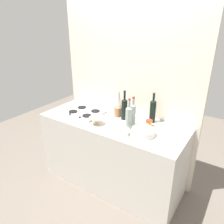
% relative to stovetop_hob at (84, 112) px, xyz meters
% --- Properties ---
extents(ground_plane, '(6.00, 6.00, 0.00)m').
position_rel_stovetop_hob_xyz_m(ground_plane, '(0.43, 0.00, -0.91)').
color(ground_plane, '#6B6056').
rests_on(ground_plane, ground).
extents(counter_block, '(1.80, 0.70, 0.90)m').
position_rel_stovetop_hob_xyz_m(counter_block, '(0.43, 0.00, -0.46)').
color(counter_block, beige).
rests_on(counter_block, ground).
extents(backsplash_panel, '(1.90, 0.06, 2.41)m').
position_rel_stovetop_hob_xyz_m(backsplash_panel, '(0.43, 0.38, 0.29)').
color(backsplash_panel, beige).
rests_on(backsplash_panel, ground).
extents(stovetop_hob, '(0.47, 0.39, 0.04)m').
position_rel_stovetop_hob_xyz_m(stovetop_hob, '(0.00, 0.00, 0.00)').
color(stovetop_hob, '#B2B2B7').
rests_on(stovetop_hob, counter_block).
extents(plate_stack, '(0.25, 0.25, 0.07)m').
position_rel_stovetop_hob_xyz_m(plate_stack, '(0.90, -0.09, 0.02)').
color(plate_stack, white).
rests_on(plate_stack, counter_block).
extents(wine_bottle_leftmost, '(0.07, 0.07, 0.36)m').
position_rel_stovetop_hob_xyz_m(wine_bottle_leftmost, '(0.85, 0.25, 0.13)').
color(wine_bottle_leftmost, black).
rests_on(wine_bottle_leftmost, counter_block).
extents(wine_bottle_mid_left, '(0.07, 0.07, 0.34)m').
position_rel_stovetop_hob_xyz_m(wine_bottle_mid_left, '(0.69, 0.06, 0.12)').
color(wine_bottle_mid_left, gray).
rests_on(wine_bottle_mid_left, counter_block).
extents(wine_bottle_mid_right, '(0.07, 0.07, 0.35)m').
position_rel_stovetop_hob_xyz_m(wine_bottle_mid_right, '(0.69, -0.04, 0.12)').
color(wine_bottle_mid_right, gray).
rests_on(wine_bottle_mid_right, counter_block).
extents(wine_bottle_rightmost, '(0.07, 0.07, 0.37)m').
position_rel_stovetop_hob_xyz_m(wine_bottle_rightmost, '(0.53, 0.14, 0.13)').
color(wine_bottle_rightmost, black).
rests_on(wine_bottle_rightmost, counter_block).
extents(mixing_bowl, '(0.16, 0.16, 0.09)m').
position_rel_stovetop_hob_xyz_m(mixing_bowl, '(0.32, -0.17, 0.03)').
color(mixing_bowl, beige).
rests_on(mixing_bowl, counter_block).
extents(butter_dish, '(0.17, 0.12, 0.06)m').
position_rel_stovetop_hob_xyz_m(butter_dish, '(0.69, -0.20, 0.02)').
color(butter_dish, silver).
rests_on(butter_dish, counter_block).
extents(utensil_crock, '(0.10, 0.10, 0.32)m').
position_rel_stovetop_hob_xyz_m(utensil_crock, '(0.41, 0.17, 0.05)').
color(utensil_crock, '#996B4C').
rests_on(utensil_crock, counter_block).
extents(condiment_jar_front, '(0.08, 0.08, 0.08)m').
position_rel_stovetop_hob_xyz_m(condiment_jar_front, '(0.86, 0.12, 0.03)').
color(condiment_jar_front, gold).
rests_on(condiment_jar_front, counter_block).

